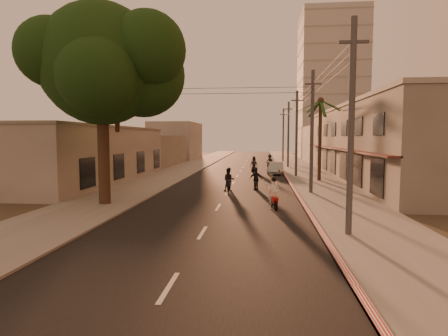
{
  "coord_description": "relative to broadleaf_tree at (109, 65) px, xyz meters",
  "views": [
    {
      "loc": [
        2.53,
        -19.86,
        4.17
      ],
      "look_at": [
        0.1,
        4.57,
        2.15
      ],
      "focal_mm": 30.0,
      "sensor_mm": 36.0,
      "label": 1
    }
  ],
  "objects": [
    {
      "name": "scooter_mid_b",
      "position": [
        8.73,
        7.65,
        -7.67
      ],
      "size": [
        1.02,
        1.83,
        1.8
      ],
      "rotation": [
        0.0,
        0.0,
        0.04
      ],
      "color": "black",
      "rests_on": "ground"
    },
    {
      "name": "utility_poles",
      "position": [
        12.81,
        17.86,
        -1.94
      ],
      "size": [
        1.2,
        48.26,
        9.0
      ],
      "color": "#38383A",
      "rests_on": "ground"
    },
    {
      "name": "sidewalk_left",
      "position": [
        -0.89,
        17.86,
        -8.42
      ],
      "size": [
        5.0,
        140.0,
        0.12
      ],
      "primitive_type": "cube",
      "color": "slate",
      "rests_on": "ground"
    },
    {
      "name": "scooter_far_a",
      "position": [
        8.29,
        22.3,
        -7.61
      ],
      "size": [
        0.95,
        1.97,
        1.94
      ],
      "rotation": [
        0.0,
        0.0,
        -0.05
      ],
      "color": "black",
      "rests_on": "ground"
    },
    {
      "name": "sidewalk_right",
      "position": [
        14.11,
        17.86,
        -8.42
      ],
      "size": [
        5.0,
        140.0,
        0.12
      ],
      "primitive_type": "cube",
      "color": "slate",
      "rests_on": "ground"
    },
    {
      "name": "scooter_red",
      "position": [
        9.88,
        -0.28,
        -7.63
      ],
      "size": [
        0.87,
        1.93,
        1.91
      ],
      "rotation": [
        0.0,
        0.0,
        0.17
      ],
      "color": "black",
      "rests_on": "ground"
    },
    {
      "name": "curb_stripe",
      "position": [
        11.71,
        12.86,
        -8.38
      ],
      "size": [
        0.2,
        60.0,
        0.2
      ],
      "primitive_type": "cube",
      "color": "red",
      "rests_on": "ground"
    },
    {
      "name": "scooter_far_b",
      "position": [
        10.33,
        30.34,
        -7.63
      ],
      "size": [
        1.56,
        1.78,
        1.85
      ],
      "rotation": [
        0.0,
        0.0,
        -0.37
      ],
      "color": "black",
      "rests_on": "ground"
    },
    {
      "name": "ground",
      "position": [
        6.61,
        -2.14,
        -8.48
      ],
      "size": [
        160.0,
        160.0,
        0.0
      ],
      "primitive_type": "plane",
      "color": "#383023",
      "rests_on": "ground"
    },
    {
      "name": "filler_right",
      "position": [
        20.61,
        42.86,
        -5.48
      ],
      "size": [
        8.0,
        14.0,
        6.0
      ],
      "primitive_type": "cube",
      "color": "#A7A197",
      "rests_on": "ground"
    },
    {
      "name": "broadleaf_tree",
      "position": [
        0.0,
        0.0,
        0.0
      ],
      "size": [
        9.6,
        8.7,
        12.1
      ],
      "color": "black",
      "rests_on": "ground"
    },
    {
      "name": "parked_car",
      "position": [
        10.77,
        20.43,
        -7.8
      ],
      "size": [
        2.61,
        4.53,
        1.36
      ],
      "primitive_type": "imported",
      "rotation": [
        0.0,
        0.0,
        -0.14
      ],
      "color": "#A2A6AB",
      "rests_on": "ground"
    },
    {
      "name": "distant_tower",
      "position": [
        22.61,
        53.86,
        5.52
      ],
      "size": [
        12.1,
        12.1,
        28.0
      ],
      "color": "#B7B5B2",
      "rests_on": "ground"
    },
    {
      "name": "left_building",
      "position": [
        -7.37,
        11.86,
        -5.88
      ],
      "size": [
        8.2,
        24.2,
        5.2
      ],
      "color": "#A7A197",
      "rests_on": "ground"
    },
    {
      "name": "road",
      "position": [
        6.61,
        17.86,
        -8.47
      ],
      "size": [
        10.0,
        140.0,
        0.02
      ],
      "primitive_type": "cube",
      "color": "black",
      "rests_on": "ground"
    },
    {
      "name": "shophouse_row",
      "position": [
        20.57,
        15.86,
        -4.83
      ],
      "size": [
        8.8,
        34.2,
        7.3
      ],
      "color": "gray",
      "rests_on": "ground"
    },
    {
      "name": "palm_tree",
      "position": [
        14.61,
        13.86,
        -1.33
      ],
      "size": [
        5.0,
        5.0,
        8.2
      ],
      "color": "black",
      "rests_on": "ground"
    },
    {
      "name": "filler_left_far",
      "position": [
        -7.39,
        49.86,
        -4.98
      ],
      "size": [
        8.0,
        14.0,
        7.0
      ],
      "primitive_type": "cube",
      "color": "#A7A197",
      "rests_on": "ground"
    },
    {
      "name": "scooter_mid_a",
      "position": [
        6.66,
        6.72,
        -7.64
      ],
      "size": [
        0.85,
        1.88,
        1.85
      ],
      "rotation": [
        0.0,
        0.0,
        -0.0
      ],
      "color": "black",
      "rests_on": "ground"
    },
    {
      "name": "filler_left_near",
      "position": [
        -7.39,
        31.86,
        -6.28
      ],
      "size": [
        8.0,
        14.0,
        4.4
      ],
      "primitive_type": "cube",
      "color": "#A7A197",
      "rests_on": "ground"
    }
  ]
}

